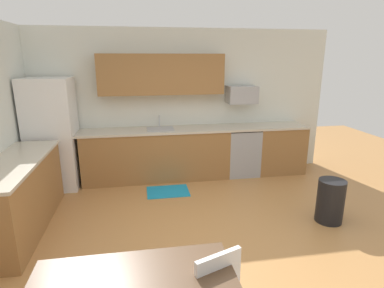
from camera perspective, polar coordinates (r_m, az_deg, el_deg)
ground_plane at (r=3.95m, az=2.57°, el=-18.07°), size 12.00×12.00×0.00m
wall_back at (r=5.97m, az=-2.69°, el=7.42°), size 5.80×0.10×2.70m
cabinet_run_back at (r=5.79m, az=-6.43°, el=-2.06°), size 2.63×0.60×0.90m
cabinet_run_back_right at (r=6.37m, az=15.43°, el=-0.91°), size 0.92×0.60×0.90m
cabinet_run_left at (r=4.65m, az=-29.04°, el=-8.48°), size 0.60×2.00×0.90m
countertop_back at (r=5.71m, az=-2.20°, el=2.66°), size 4.80×0.64×0.04m
countertop_left at (r=4.50m, az=-29.82°, el=-2.97°), size 0.64×2.00×0.04m
upper_cabinets_back at (r=5.67m, az=-5.56°, el=12.53°), size 2.20×0.34×0.70m
refrigerator at (r=5.77m, az=-24.11°, el=1.61°), size 0.76×0.70×1.87m
oven_range at (r=6.09m, az=8.92°, el=-1.23°), size 0.60×0.60×0.91m
microwave at (r=5.97m, az=9.04°, el=8.88°), size 0.54×0.36×0.32m
sink_basin at (r=5.68m, az=-5.79°, el=2.12°), size 0.48×0.40×0.14m
sink_faucet at (r=5.82m, az=-5.96°, el=4.05°), size 0.02×0.02×0.24m
trash_bin at (r=4.72m, az=23.90°, el=-9.47°), size 0.36×0.36×0.60m
floor_mat at (r=5.35m, az=-4.42°, el=-8.61°), size 0.70×0.50×0.01m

